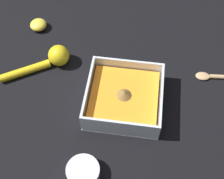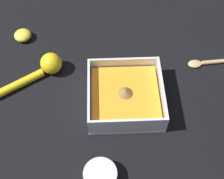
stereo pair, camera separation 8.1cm
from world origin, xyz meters
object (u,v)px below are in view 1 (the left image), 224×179
object	(u,v)px
spice_bowl	(83,172)
lemon_half	(38,25)
square_dish	(124,98)
lemon_squeezer	(51,59)

from	to	relation	value
spice_bowl	lemon_half	bearing A→B (deg)	-152.83
square_dish	spice_bowl	distance (m)	0.22
spice_bowl	lemon_half	world-z (taller)	spice_bowl
square_dish	spice_bowl	bearing A→B (deg)	-18.55
spice_bowl	lemon_half	xyz separation A→B (m)	(-0.44, -0.23, -0.00)
square_dish	lemon_squeezer	bearing A→B (deg)	-114.23
square_dish	lemon_half	distance (m)	0.38
spice_bowl	lemon_squeezer	xyz separation A→B (m)	(-0.30, -0.15, 0.01)
lemon_half	square_dish	bearing A→B (deg)	51.21
lemon_half	lemon_squeezer	bearing A→B (deg)	28.66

